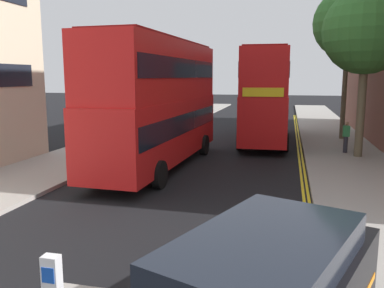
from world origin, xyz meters
The scene contains 9 objects.
sidewalk_right centered at (6.50, 16.00, 0.07)m, with size 4.00×80.00×0.14m, color #9E9991.
sidewalk_left centered at (-6.50, 16.00, 0.07)m, with size 4.00×80.00×0.14m, color #9E9991.
kerb_line_outer centered at (4.40, 14.00, 0.00)m, with size 0.10×56.00×0.01m, color yellow.
kerb_line_inner centered at (4.24, 14.00, 0.00)m, with size 0.10×56.00×0.01m, color yellow.
double_decker_bus_away centered at (-1.97, 14.98, 3.03)m, with size 3.11×10.89×5.64m.
double_decker_bus_oncoming centered at (2.18, 23.45, 3.03)m, with size 3.08×10.88×5.64m.
pedestrian_far centered at (6.58, 19.85, 0.99)m, with size 0.34×0.22×1.62m.
street_tree_near centered at (7.06, 18.95, 6.14)m, with size 4.09×4.09×8.09m.
street_tree_mid centered at (7.00, 24.91, 7.25)m, with size 4.25×4.25×9.26m.
Camera 1 is at (3.61, -1.93, 4.04)m, focal length 37.44 mm.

